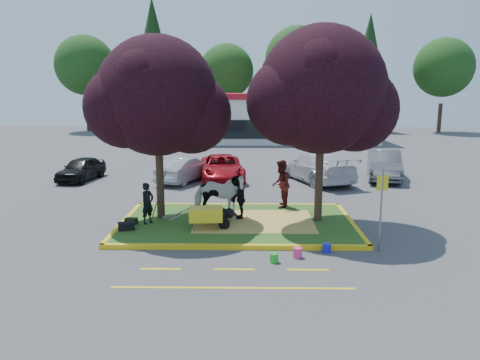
{
  "coord_description": "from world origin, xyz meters",
  "views": [
    {
      "loc": [
        0.33,
        -16.12,
        4.79
      ],
      "look_at": [
        0.09,
        0.5,
        1.55
      ],
      "focal_mm": 35.0,
      "sensor_mm": 36.0,
      "label": 1
    }
  ],
  "objects_px": {
    "bucket_green": "(274,258)",
    "car_silver": "(184,169)",
    "bucket_pink": "(298,253)",
    "sign_post": "(381,201)",
    "bucket_blue": "(327,248)",
    "cow": "(219,195)",
    "handler": "(148,203)",
    "car_black": "(81,169)",
    "calf": "(212,214)",
    "wheelbarrow": "(206,215)"
  },
  "relations": [
    {
      "from": "car_black",
      "to": "cow",
      "type": "bearing_deg",
      "value": -36.2
    },
    {
      "from": "bucket_pink",
      "to": "car_silver",
      "type": "relative_size",
      "value": 0.07
    },
    {
      "from": "bucket_pink",
      "to": "car_black",
      "type": "bearing_deg",
      "value": 131.7
    },
    {
      "from": "bucket_blue",
      "to": "car_silver",
      "type": "bearing_deg",
      "value": 117.7
    },
    {
      "from": "cow",
      "to": "bucket_pink",
      "type": "relative_size",
      "value": 6.71
    },
    {
      "from": "calf",
      "to": "car_silver",
      "type": "height_order",
      "value": "car_silver"
    },
    {
      "from": "bucket_pink",
      "to": "bucket_blue",
      "type": "height_order",
      "value": "bucket_pink"
    },
    {
      "from": "cow",
      "to": "car_silver",
      "type": "height_order",
      "value": "cow"
    },
    {
      "from": "calf",
      "to": "sign_post",
      "type": "relative_size",
      "value": 0.5
    },
    {
      "from": "handler",
      "to": "car_silver",
      "type": "height_order",
      "value": "handler"
    },
    {
      "from": "sign_post",
      "to": "bucket_blue",
      "type": "xyz_separation_m",
      "value": [
        -1.58,
        -0.1,
        -1.41
      ]
    },
    {
      "from": "handler",
      "to": "car_black",
      "type": "xyz_separation_m",
      "value": [
        -5.37,
        8.64,
        -0.26
      ]
    },
    {
      "from": "sign_post",
      "to": "car_black",
      "type": "height_order",
      "value": "sign_post"
    },
    {
      "from": "handler",
      "to": "bucket_green",
      "type": "xyz_separation_m",
      "value": [
        4.23,
        -3.32,
        -0.74
      ]
    },
    {
      "from": "wheelbarrow",
      "to": "bucket_blue",
      "type": "height_order",
      "value": "wheelbarrow"
    },
    {
      "from": "sign_post",
      "to": "car_black",
      "type": "relative_size",
      "value": 0.69
    },
    {
      "from": "cow",
      "to": "bucket_green",
      "type": "xyz_separation_m",
      "value": [
        1.8,
        -4.23,
        -0.84
      ]
    },
    {
      "from": "cow",
      "to": "car_black",
      "type": "relative_size",
      "value": 0.54
    },
    {
      "from": "bucket_green",
      "to": "handler",
      "type": "bearing_deg",
      "value": 141.9
    },
    {
      "from": "cow",
      "to": "handler",
      "type": "bearing_deg",
      "value": 118.34
    },
    {
      "from": "bucket_green",
      "to": "bucket_pink",
      "type": "xyz_separation_m",
      "value": [
        0.7,
        0.4,
        0.01
      ]
    },
    {
      "from": "car_silver",
      "to": "bucket_green",
      "type": "bearing_deg",
      "value": 130.65
    },
    {
      "from": "bucket_blue",
      "to": "car_silver",
      "type": "xyz_separation_m",
      "value": [
        -5.67,
        10.79,
        0.52
      ]
    },
    {
      "from": "handler",
      "to": "wheelbarrow",
      "type": "relative_size",
      "value": 0.73
    },
    {
      "from": "handler",
      "to": "sign_post",
      "type": "height_order",
      "value": "sign_post"
    },
    {
      "from": "bucket_pink",
      "to": "calf",
      "type": "bearing_deg",
      "value": 129.91
    },
    {
      "from": "sign_post",
      "to": "car_silver",
      "type": "distance_m",
      "value": 12.95
    },
    {
      "from": "bucket_pink",
      "to": "car_silver",
      "type": "xyz_separation_m",
      "value": [
        -4.75,
        11.25,
        0.51
      ]
    },
    {
      "from": "wheelbarrow",
      "to": "car_black",
      "type": "height_order",
      "value": "car_black"
    },
    {
      "from": "bucket_pink",
      "to": "wheelbarrow",
      "type": "bearing_deg",
      "value": 141.74
    },
    {
      "from": "handler",
      "to": "car_silver",
      "type": "xyz_separation_m",
      "value": [
        0.18,
        8.32,
        -0.22
      ]
    },
    {
      "from": "car_black",
      "to": "sign_post",
      "type": "bearing_deg",
      "value": -32.16
    },
    {
      "from": "car_black",
      "to": "bucket_blue",
      "type": "bearing_deg",
      "value": -36.17
    },
    {
      "from": "cow",
      "to": "car_silver",
      "type": "distance_m",
      "value": 7.76
    },
    {
      "from": "handler",
      "to": "sign_post",
      "type": "distance_m",
      "value": 7.82
    },
    {
      "from": "car_black",
      "to": "car_silver",
      "type": "height_order",
      "value": "car_silver"
    },
    {
      "from": "bucket_green",
      "to": "bucket_pink",
      "type": "distance_m",
      "value": 0.8
    },
    {
      "from": "bucket_green",
      "to": "car_black",
      "type": "bearing_deg",
      "value": 128.77
    },
    {
      "from": "handler",
      "to": "bucket_blue",
      "type": "bearing_deg",
      "value": -80.45
    },
    {
      "from": "sign_post",
      "to": "handler",
      "type": "bearing_deg",
      "value": 151.44
    },
    {
      "from": "bucket_blue",
      "to": "car_black",
      "type": "distance_m",
      "value": 15.8
    },
    {
      "from": "bucket_blue",
      "to": "bucket_green",
      "type": "bearing_deg",
      "value": -152.21
    },
    {
      "from": "bucket_green",
      "to": "car_silver",
      "type": "relative_size",
      "value": 0.07
    },
    {
      "from": "cow",
      "to": "sign_post",
      "type": "xyz_separation_m",
      "value": [
        4.99,
        -3.28,
        0.57
      ]
    },
    {
      "from": "calf",
      "to": "bucket_blue",
      "type": "xyz_separation_m",
      "value": [
        3.61,
        -2.77,
        -0.29
      ]
    },
    {
      "from": "wheelbarrow",
      "to": "bucket_blue",
      "type": "relative_size",
      "value": 7.4
    },
    {
      "from": "bucket_pink",
      "to": "car_silver",
      "type": "distance_m",
      "value": 12.22
    },
    {
      "from": "calf",
      "to": "bucket_green",
      "type": "bearing_deg",
      "value": -64.86
    },
    {
      "from": "bucket_blue",
      "to": "car_black",
      "type": "relative_size",
      "value": 0.07
    },
    {
      "from": "wheelbarrow",
      "to": "car_silver",
      "type": "xyz_separation_m",
      "value": [
        -1.93,
        9.02,
        -0.02
      ]
    }
  ]
}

